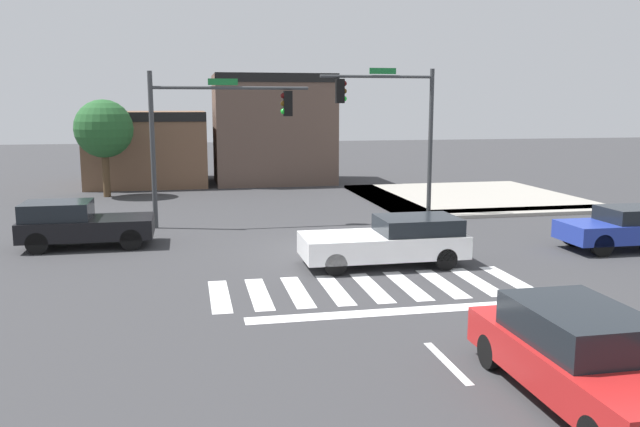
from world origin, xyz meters
The scene contains 13 objects.
ground_plane centered at (0.00, 0.00, 0.00)m, with size 120.00×120.00×0.00m, color #353538.
crosswalk_near centered at (0.00, -4.50, 0.00)m, with size 8.13×2.79×0.01m.
lane_markings centered at (1.11, -12.02, 0.00)m, with size 6.80×20.25×0.01m.
bike_detector_marking centered at (2.11, -8.64, 0.00)m, with size 0.92×0.92×0.01m.
curb_corner_northeast centered at (8.49, 9.42, 0.07)m, with size 10.00×10.60×0.15m.
storefront_row centered at (-2.83, 18.97, 2.67)m, with size 13.92×6.97×6.28m.
traffic_signal_northwest centered at (-3.50, 4.90, 3.97)m, with size 5.93×0.32×5.80m.
traffic_signal_northeast centered at (3.69, 5.56, 4.20)m, with size 4.73×0.32×6.03m.
car_white centered at (1.19, -2.31, 0.72)m, with size 4.69×1.95×1.39m.
car_black centered at (-7.99, 2.01, 0.77)m, with size 4.14×1.89×1.51m.
car_red centered at (1.45, -11.36, 0.75)m, with size 1.82×4.56×1.48m.
car_blue centered at (9.43, -1.83, 0.72)m, with size 4.50×1.78×1.36m.
roadside_tree centered at (-8.50, 14.00, 3.37)m, with size 2.87×2.87×4.84m.
Camera 1 is at (-4.49, -20.04, 4.63)m, focal length 36.73 mm.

